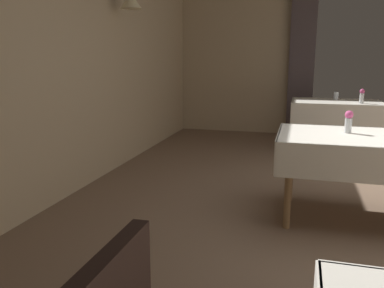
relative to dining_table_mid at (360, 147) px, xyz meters
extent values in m
cube|color=tan|center=(-2.81, -0.16, 0.85)|extent=(0.12, 8.40, 3.00)
cone|color=beige|center=(-2.51, 1.04, 1.40)|extent=(0.26, 0.26, 0.18)
cube|color=tan|center=(-1.56, 4.04, 0.85)|extent=(2.50, 0.12, 3.00)
cube|color=#4C4247|center=(-0.53, 3.90, 0.59)|extent=(0.44, 0.14, 2.48)
cylinder|color=olive|center=(-0.56, -0.35, -0.30)|extent=(0.06, 0.06, 0.71)
cylinder|color=olive|center=(-0.56, 0.35, -0.30)|extent=(0.06, 0.06, 0.71)
cube|color=olive|center=(0.00, 0.00, 0.07)|extent=(1.29, 0.85, 0.03)
cube|color=silver|center=(0.00, 0.00, 0.09)|extent=(1.35, 0.91, 0.01)
cube|color=silver|center=(0.00, -0.46, -0.04)|extent=(1.35, 0.02, 0.28)
cube|color=silver|center=(0.00, 0.46, -0.04)|extent=(1.35, 0.02, 0.28)
cube|color=silver|center=(-0.67, 0.00, -0.04)|extent=(0.02, 0.91, 0.28)
cylinder|color=olive|center=(-0.53, 2.48, -0.30)|extent=(0.06, 0.06, 0.71)
cylinder|color=olive|center=(0.56, 2.48, -0.30)|extent=(0.06, 0.06, 0.71)
cylinder|color=olive|center=(-0.53, 3.18, -0.30)|extent=(0.06, 0.06, 0.71)
cylinder|color=olive|center=(0.56, 3.18, -0.30)|extent=(0.06, 0.06, 0.71)
cube|color=olive|center=(0.02, 2.83, 0.07)|extent=(1.24, 0.85, 0.03)
cube|color=silver|center=(0.02, 2.83, 0.09)|extent=(1.30, 0.91, 0.01)
cube|color=silver|center=(0.02, 2.37, -0.07)|extent=(1.30, 0.02, 0.33)
cube|color=silver|center=(0.02, 3.29, -0.07)|extent=(1.30, 0.02, 0.33)
cube|color=silver|center=(-0.64, 2.83, -0.07)|extent=(0.02, 0.91, 0.33)
cube|color=silver|center=(0.67, 2.83, -0.07)|extent=(0.02, 0.91, 0.33)
cylinder|color=silver|center=(-0.10, 0.09, 0.16)|extent=(0.06, 0.06, 0.13)
sphere|color=#D84C8C|center=(-0.10, 0.09, 0.26)|extent=(0.07, 0.07, 0.07)
cylinder|color=silver|center=(0.33, 2.58, 0.17)|extent=(0.06, 0.06, 0.14)
sphere|color=#D84C8C|center=(0.33, 2.58, 0.27)|extent=(0.07, 0.07, 0.07)
cylinder|color=silver|center=(0.02, 3.05, 0.16)|extent=(0.07, 0.07, 0.12)
camera|label=1|loc=(-0.50, -3.54, 0.74)|focal=37.20mm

